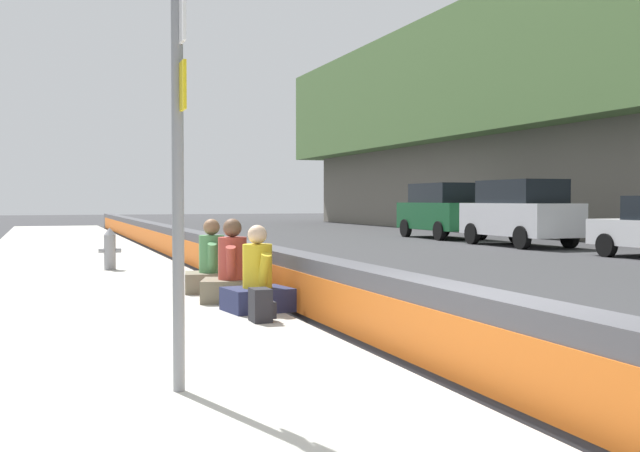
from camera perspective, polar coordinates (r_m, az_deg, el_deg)
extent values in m
plane|color=#353538|center=(6.49, 12.45, -12.35)|extent=(160.00, 160.00, 0.00)
cube|color=#B5B2A8|center=(5.57, -12.02, -14.01)|extent=(80.00, 4.40, 0.14)
cube|color=#47474C|center=(6.40, 12.48, -8.65)|extent=(76.00, 0.44, 0.85)
cube|color=orange|center=(6.29, 10.71, -9.22)|extent=(74.48, 0.01, 0.54)
cylinder|color=gray|center=(5.92, -10.51, 5.24)|extent=(0.09, 0.09, 3.60)
cube|color=white|center=(6.06, -10.38, 14.72)|extent=(0.44, 0.02, 0.36)
cube|color=#1956AD|center=(6.06, -10.25, 14.72)|extent=(0.30, 0.01, 0.10)
cube|color=yellow|center=(5.97, -10.35, 10.04)|extent=(0.44, 0.02, 0.36)
cube|color=black|center=(5.97, -10.22, 10.04)|extent=(0.30, 0.01, 0.10)
cylinder|color=gray|center=(16.63, -15.32, -1.90)|extent=(0.24, 0.24, 0.72)
cone|color=gray|center=(16.61, -15.34, -0.38)|extent=(0.26, 0.26, 0.16)
cylinder|color=gray|center=(16.64, -14.74, -1.77)|extent=(0.10, 0.12, 0.10)
cylinder|color=gray|center=(16.61, -15.91, -1.78)|extent=(0.10, 0.12, 0.10)
cube|color=#23284C|center=(10.15, -4.66, -5.44)|extent=(0.79, 0.90, 0.30)
cylinder|color=gold|center=(10.10, -4.67, -2.98)|extent=(0.39, 0.39, 0.57)
sphere|color=beige|center=(10.08, -4.67, -0.64)|extent=(0.25, 0.25, 0.25)
cylinder|color=gold|center=(10.30, -5.13, -3.20)|extent=(0.31, 0.17, 0.50)
cylinder|color=gold|center=(9.91, -4.18, -3.40)|extent=(0.31, 0.17, 0.50)
cube|color=#706651|center=(11.11, -6.51, -4.76)|extent=(0.95, 1.03, 0.32)
cylinder|color=#AD3D33|center=(11.07, -6.52, -2.39)|extent=(0.41, 0.41, 0.60)
sphere|color=brown|center=(11.05, -6.52, -0.14)|extent=(0.27, 0.27, 0.27)
cylinder|color=#AD3D33|center=(11.30, -6.43, -2.61)|extent=(0.34, 0.23, 0.53)
cylinder|color=#AD3D33|center=(10.85, -6.60, -2.80)|extent=(0.34, 0.23, 0.53)
cube|color=#706651|center=(12.29, -8.03, -4.14)|extent=(0.84, 0.94, 0.31)
cylinder|color=#4C8951|center=(12.25, -8.04, -2.06)|extent=(0.40, 0.40, 0.59)
sphere|color=#8E6647|center=(12.23, -8.05, -0.08)|extent=(0.26, 0.26, 0.26)
cylinder|color=#4C8951|center=(12.47, -8.06, -2.25)|extent=(0.32, 0.19, 0.52)
cylinder|color=#4C8951|center=(12.04, -8.01, -2.41)|extent=(0.32, 0.19, 0.52)
cube|color=#232328|center=(9.24, -4.45, -5.87)|extent=(0.32, 0.22, 0.40)
cube|color=#232328|center=(9.29, -3.61, -6.20)|extent=(0.22, 0.06, 0.20)
cylinder|color=black|center=(22.88, 20.49, -1.34)|extent=(0.67, 0.24, 0.66)
cube|color=silver|center=(27.32, 14.55, 0.49)|extent=(4.81, 1.95, 1.10)
cube|color=black|center=(27.23, 14.68, 2.49)|extent=(3.11, 1.75, 0.80)
cylinder|color=black|center=(28.14, 11.23, -0.56)|extent=(0.76, 0.23, 0.76)
cylinder|color=black|center=(29.13, 14.35, -0.50)|extent=(0.76, 0.23, 0.76)
cylinder|color=black|center=(25.55, 14.75, -0.84)|extent=(0.76, 0.23, 0.76)
cylinder|color=black|center=(26.63, 18.03, -0.76)|extent=(0.76, 0.23, 0.76)
cube|color=#145128|center=(32.22, 9.03, 0.74)|extent=(4.83, 1.99, 1.10)
cube|color=black|center=(32.12, 9.13, 2.43)|extent=(3.13, 1.77, 0.80)
cylinder|color=black|center=(33.19, 6.38, -0.16)|extent=(0.76, 0.23, 0.76)
cylinder|color=black|center=(34.02, 9.18, -0.12)|extent=(0.76, 0.23, 0.76)
cylinder|color=black|center=(30.45, 8.86, -0.36)|extent=(0.76, 0.23, 0.76)
cylinder|color=black|center=(31.35, 11.84, -0.31)|extent=(0.76, 0.23, 0.76)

